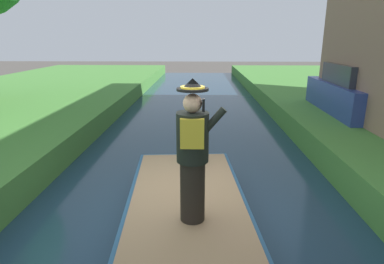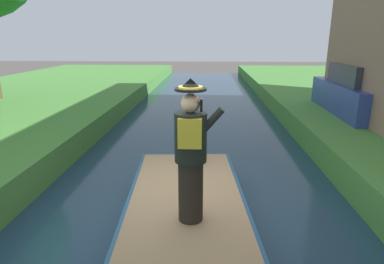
% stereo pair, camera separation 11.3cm
% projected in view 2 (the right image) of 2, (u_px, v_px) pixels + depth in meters
% --- Properties ---
extents(ground_plane, '(80.00, 80.00, 0.00)m').
position_uv_depth(ground_plane, '(188.00, 227.00, 5.33)').
color(ground_plane, '#4C4742').
extents(canal_water, '(5.84, 48.00, 0.10)m').
position_uv_depth(canal_water, '(188.00, 224.00, 5.32)').
color(canal_water, '#1E384C').
rests_on(canal_water, ground).
extents(boat, '(2.10, 4.32, 0.61)m').
position_uv_depth(boat, '(186.00, 218.00, 4.86)').
color(boat, '#23517A').
rests_on(boat, canal_water).
extents(person_pirate, '(0.61, 0.42, 1.85)m').
position_uv_depth(person_pirate, '(191.00, 153.00, 4.00)').
color(person_pirate, black).
rests_on(person_pirate, boat).
extents(parrot_plush, '(0.36, 0.34, 0.57)m').
position_uv_depth(parrot_plush, '(193.00, 150.00, 6.14)').
color(parrot_plush, blue).
rests_on(parrot_plush, boat).
extents(parked_car_blue, '(1.79, 4.04, 1.50)m').
position_uv_depth(parked_car_blue, '(360.00, 93.00, 9.95)').
color(parked_car_blue, '#2D4293').
rests_on(parked_car_blue, grass_bank_far).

